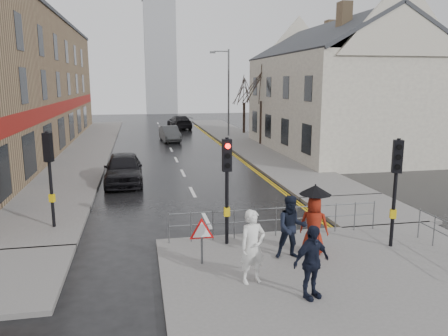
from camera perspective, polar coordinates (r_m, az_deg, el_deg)
name	(u,v)px	position (r m, az deg, el deg)	size (l,w,h in m)	color
ground	(222,250)	(13.93, -0.29, -10.71)	(120.00, 120.00, 0.00)	black
near_pavement	(366,291)	(11.84, 18.08, -15.05)	(10.00, 9.00, 0.14)	#605E5B
left_pavement	(87,147)	(36.29, -17.45, 2.57)	(4.00, 44.00, 0.14)	#605E5B
right_pavement	(241,140)	(39.07, 2.21, 3.67)	(4.00, 40.00, 0.14)	#605E5B
pavement_bridge_right	(364,210)	(18.76, 17.87, -5.21)	(4.00, 4.20, 0.14)	#605E5B
building_left_terrace	(3,84)	(35.99, -26.95, 9.71)	(8.00, 42.00, 10.00)	#8A6F4F
building_right_cream	(335,87)	(33.91, 14.30, 10.17)	(9.00, 16.40, 10.10)	beige
church_tower	(160,58)	(74.89, -8.33, 14.01)	(5.00, 5.00, 18.00)	#999CA2
traffic_signal_near_left	(227,172)	(13.43, 0.38, -0.56)	(0.28, 0.27, 3.40)	black
traffic_signal_near_right	(396,174)	(14.22, 21.57, -0.70)	(0.34, 0.33, 3.40)	black
traffic_signal_far_left	(49,162)	(16.23, -21.86, 0.68)	(0.34, 0.33, 3.40)	black
guard_railing_front	(276,215)	(14.65, 6.82, -6.10)	(7.14, 0.04, 1.00)	#595B5E
warning_sign	(202,233)	(12.32, -2.92, -8.52)	(0.80, 0.07, 1.35)	#595B5E
street_lamp	(227,87)	(41.52, 0.36, 10.54)	(1.83, 0.25, 8.00)	#595B5E
tree_near	(262,82)	(36.08, 4.96, 11.08)	(2.40, 2.40, 6.58)	#31221B
tree_far	(244,90)	(43.95, 2.66, 10.19)	(2.40, 2.40, 5.64)	#31221B
pedestrian_a	(253,247)	(11.24, 3.76, -10.22)	(0.70, 0.46, 1.92)	white
pedestrian_b	(292,227)	(12.84, 8.82, -7.66)	(0.91, 0.71, 1.87)	black
pedestrian_with_umbrella	(314,217)	(13.26, 11.70, -6.26)	(1.02, 0.96, 2.10)	maroon
pedestrian_d	(311,262)	(10.68, 11.34, -11.95)	(1.05, 0.44, 1.79)	black
car_parked	(124,168)	(23.09, -12.98, -0.05)	(1.89, 4.70, 1.60)	black
car_mid	(170,134)	(39.05, -7.10, 4.47)	(1.42, 4.07, 1.34)	#45484A
car_far	(180,122)	(49.34, -5.83, 5.99)	(2.10, 5.16, 1.50)	black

